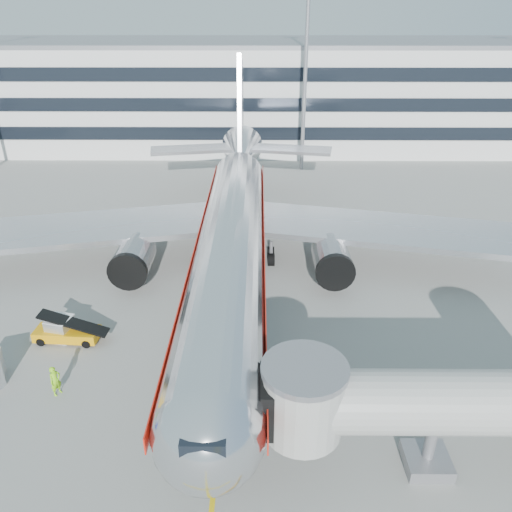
{
  "coord_description": "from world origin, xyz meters",
  "views": [
    {
      "loc": [
        2.13,
        -25.54,
        20.67
      ],
      "look_at": [
        1.91,
        7.23,
        4.0
      ],
      "focal_mm": 35.0,
      "sensor_mm": 36.0,
      "label": 1
    }
  ],
  "objects_px": {
    "cargo_container_right": "(61,328)",
    "ramp_worker": "(55,381)",
    "belt_loader": "(67,333)",
    "main_jet": "(233,228)"
  },
  "relations": [
    {
      "from": "cargo_container_right",
      "to": "ramp_worker",
      "type": "height_order",
      "value": "ramp_worker"
    },
    {
      "from": "belt_loader",
      "to": "ramp_worker",
      "type": "distance_m",
      "value": 5.39
    },
    {
      "from": "belt_loader",
      "to": "cargo_container_right",
      "type": "height_order",
      "value": "belt_loader"
    },
    {
      "from": "belt_loader",
      "to": "ramp_worker",
      "type": "xyz_separation_m",
      "value": [
        1.19,
        -5.24,
        0.35
      ]
    },
    {
      "from": "main_jet",
      "to": "cargo_container_right",
      "type": "height_order",
      "value": "main_jet"
    },
    {
      "from": "ramp_worker",
      "to": "cargo_container_right",
      "type": "bearing_deg",
      "value": 47.88
    },
    {
      "from": "cargo_container_right",
      "to": "main_jet",
      "type": "bearing_deg",
      "value": 38.82
    },
    {
      "from": "cargo_container_right",
      "to": "belt_loader",
      "type": "bearing_deg",
      "value": -27.49
    },
    {
      "from": "main_jet",
      "to": "ramp_worker",
      "type": "distance_m",
      "value": 17.94
    },
    {
      "from": "main_jet",
      "to": "belt_loader",
      "type": "relative_size",
      "value": 11.08
    }
  ]
}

